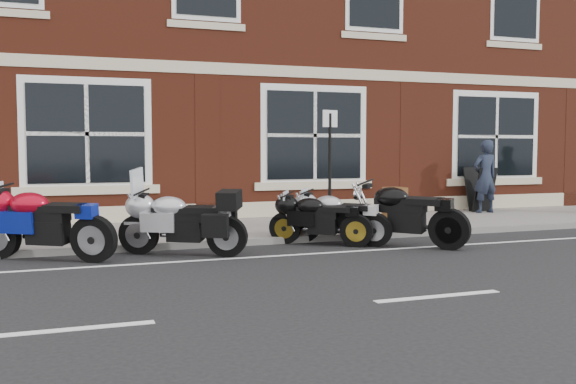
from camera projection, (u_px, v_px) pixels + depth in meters
name	position (u px, v px, depth m)	size (l,w,h in m)	color
ground	(333.00, 255.00, 10.12)	(80.00, 80.00, 0.00)	black
sidewalk	(273.00, 228.00, 12.94)	(30.00, 3.00, 0.12)	slate
kerb	(301.00, 239.00, 11.45)	(30.00, 0.16, 0.12)	slate
pub_building	(196.00, 6.00, 19.57)	(24.00, 12.00, 12.00)	#5F2314
moto_touring_silver	(179.00, 220.00, 10.07)	(1.88, 1.14, 1.37)	black
moto_sport_red	(43.00, 221.00, 9.61)	(2.02, 1.35, 1.03)	black
moto_sport_black	(318.00, 218.00, 11.11)	(1.53, 1.22, 0.83)	black
moto_sport_silver	(337.00, 216.00, 11.23)	(1.44, 1.42, 0.86)	black
moto_naked_black	(402.00, 212.00, 11.02)	(1.57, 1.82, 1.02)	black
pedestrian_left	(485.00, 176.00, 15.42)	(0.64, 0.42, 1.76)	#1D2334
a_board_sign	(480.00, 189.00, 15.79)	(0.65, 0.44, 1.09)	black
barrel_planter	(395.00, 203.00, 14.30)	(0.62, 0.62, 0.68)	#472213
parking_sign	(330.00, 161.00, 12.33)	(0.32, 0.08, 2.29)	black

